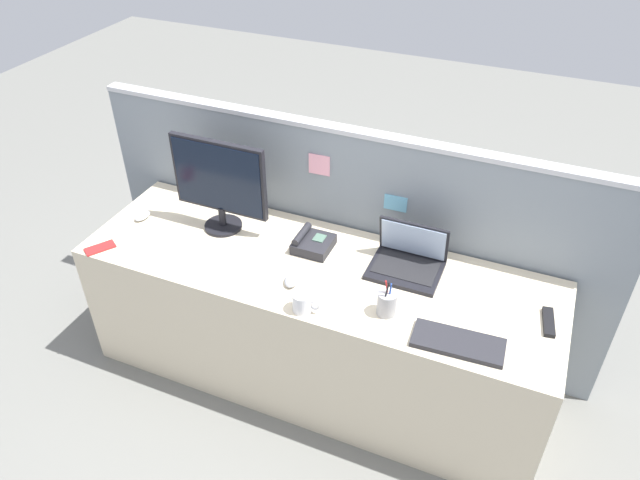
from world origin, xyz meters
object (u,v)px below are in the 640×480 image
Objects in this scene: tv_remote at (549,322)px; pen_cup at (387,303)px; desktop_monitor at (219,181)px; computer_mouse_left_hand at (142,216)px; laptop at (408,258)px; keyboard_main at (458,343)px; computer_mouse_right_hand at (291,280)px; coffee_mug at (303,302)px; cell_phone_red_case at (100,248)px; desk_phone at (312,243)px.

pen_cup is at bearing -171.67° from tv_remote.
desktop_monitor is at bearing 167.79° from tv_remote.
desktop_monitor reaches higher than computer_mouse_left_hand.
laptop is 0.34m from pen_cup.
laptop is 0.52m from keyboard_main.
computer_mouse_right_hand is 0.80× the size of coffee_mug.
pen_cup is at bearing -4.05° from computer_mouse_left_hand.
cell_phone_red_case is at bearing 179.58° from tv_remote.
desktop_monitor is 0.63m from computer_mouse_right_hand.
cell_phone_red_case is 1.09m from coffee_mug.
desktop_monitor is 4.02× the size of coffee_mug.
desktop_monitor reaches higher than pen_cup.
computer_mouse_left_hand is 0.70× the size of cell_phone_red_case.
laptop is 0.89× the size of keyboard_main.
pen_cup is (1.39, -0.19, 0.04)m from computer_mouse_left_hand.
cell_phone_red_case is 1.15× the size of coffee_mug.
desktop_monitor reaches higher than tv_remote.
desk_phone is 0.28m from computer_mouse_right_hand.
desk_phone is at bearing 75.26° from computer_mouse_right_hand.
keyboard_main is 0.42m from tv_remote.
laptop reaches higher than desk_phone.
tv_remote is at bearing 18.17° from coffee_mug.
coffee_mug is at bearing -71.64° from desk_phone.
laptop reaches higher than computer_mouse_left_hand.
coffee_mug reaches higher than keyboard_main.
desk_phone reaches higher than keyboard_main.
tv_remote is 1.03m from coffee_mug.
cell_phone_red_case is 2.09m from tv_remote.
tv_remote is (1.10, 0.18, -0.01)m from computer_mouse_right_hand.
computer_mouse_right_hand is at bearing -145.12° from laptop.
computer_mouse_left_hand is (-1.72, 0.25, 0.01)m from keyboard_main.
computer_mouse_left_hand is at bearing 117.37° from cell_phone_red_case.
pen_cup is 1.48× the size of coffee_mug.
desktop_monitor is 5.01× the size of computer_mouse_right_hand.
desktop_monitor is 0.54m from desk_phone.
computer_mouse_left_hand is (-0.92, -0.11, -0.02)m from desk_phone.
computer_mouse_right_hand is 0.59× the size of tv_remote.
laptop is at bearing 50.99° from cell_phone_red_case.
computer_mouse_left_hand is (-0.94, 0.17, 0.00)m from computer_mouse_right_hand.
computer_mouse_right_hand is (-0.78, 0.08, 0.01)m from keyboard_main.
pen_cup is 0.68m from tv_remote.
pen_cup is (0.96, -0.29, -0.21)m from desktop_monitor.
laptop is 0.47m from desk_phone.
desktop_monitor is 0.51m from computer_mouse_left_hand.
tv_remote is at bearing 17.34° from pen_cup.
computer_mouse_left_hand reaches higher than keyboard_main.
desk_phone is 1.44× the size of coffee_mug.
desk_phone is 1.79× the size of computer_mouse_right_hand.
keyboard_main is at bearing -50.80° from laptop.
computer_mouse_right_hand is at bearing 170.57° from keyboard_main.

